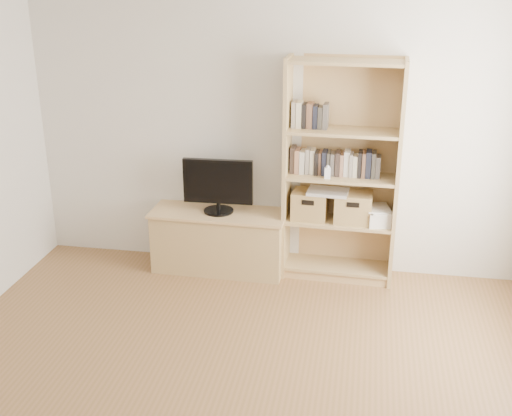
% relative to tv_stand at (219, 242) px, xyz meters
% --- Properties ---
extents(back_wall, '(4.50, 0.02, 2.60)m').
position_rel_tv_stand_xyz_m(back_wall, '(0.48, 0.23, 1.02)').
color(back_wall, silver).
rests_on(back_wall, floor).
extents(tv_stand, '(1.22, 0.48, 0.55)m').
position_rel_tv_stand_xyz_m(tv_stand, '(0.00, 0.00, 0.00)').
color(tv_stand, tan).
rests_on(tv_stand, floor).
extents(bookshelf, '(1.01, 0.39, 2.00)m').
position_rel_tv_stand_xyz_m(bookshelf, '(1.10, 0.05, 0.72)').
color(bookshelf, tan).
rests_on(bookshelf, floor).
extents(television, '(0.64, 0.07, 0.50)m').
position_rel_tv_stand_xyz_m(television, '(0.00, 0.00, 0.55)').
color(television, black).
rests_on(television, tv_stand).
extents(books_row_mid, '(0.83, 0.18, 0.22)m').
position_rel_tv_stand_xyz_m(books_row_mid, '(1.10, 0.07, 0.81)').
color(books_row_mid, '#342822').
rests_on(books_row_mid, bookshelf).
extents(books_row_upper, '(0.36, 0.15, 0.19)m').
position_rel_tv_stand_xyz_m(books_row_upper, '(0.88, 0.08, 1.20)').
color(books_row_upper, '#342822').
rests_on(books_row_upper, bookshelf).
extents(baby_monitor, '(0.06, 0.04, 0.10)m').
position_rel_tv_stand_xyz_m(baby_monitor, '(0.98, -0.06, 0.75)').
color(baby_monitor, white).
rests_on(baby_monitor, bookshelf).
extents(basket_left, '(0.32, 0.27, 0.25)m').
position_rel_tv_stand_xyz_m(basket_left, '(0.83, 0.05, 0.40)').
color(basket_left, olive).
rests_on(basket_left, bookshelf).
extents(basket_right, '(0.33, 0.27, 0.27)m').
position_rel_tv_stand_xyz_m(basket_right, '(1.22, 0.04, 0.41)').
color(basket_right, olive).
rests_on(basket_right, bookshelf).
extents(laptop, '(0.37, 0.27, 0.03)m').
position_rel_tv_stand_xyz_m(laptop, '(0.99, 0.03, 0.55)').
color(laptop, silver).
rests_on(laptop, basket_left).
extents(magazine_stack, '(0.23, 0.30, 0.13)m').
position_rel_tv_stand_xyz_m(magazine_stack, '(1.44, 0.03, 0.34)').
color(magazine_stack, silver).
rests_on(magazine_stack, bookshelf).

